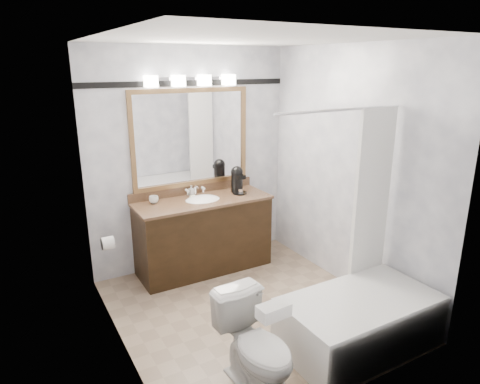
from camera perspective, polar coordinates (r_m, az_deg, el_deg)
name	(u,v)px	position (r m, az deg, el deg)	size (l,w,h in m)	color
room	(249,187)	(3.81, 1.27, 0.69)	(2.42, 2.62, 2.52)	gray
vanity	(203,233)	(4.93, -4.90, -5.50)	(1.53, 0.58, 0.97)	black
mirror	(191,138)	(4.88, -6.53, 7.15)	(1.40, 0.04, 1.10)	olive
vanity_light_bar	(191,80)	(4.76, -6.52, 14.59)	(1.02, 0.14, 0.12)	silver
accent_stripe	(189,83)	(4.82, -6.83, 14.21)	(2.40, 0.01, 0.06)	black
bathtub	(359,314)	(3.88, 15.65, -15.36)	(1.30, 0.75, 1.96)	white
tp_roll	(108,243)	(4.20, -17.23, -6.52)	(0.12, 0.12, 0.11)	white
toilet	(257,346)	(3.27, 2.26, -19.84)	(0.40, 0.70, 0.71)	white
tissue_box	(274,311)	(2.91, 4.51, -15.52)	(0.22, 0.12, 0.09)	white
coffee_maker	(237,179)	(4.97, -0.37, 1.72)	(0.16, 0.21, 0.32)	black
cup_left	(154,200)	(4.73, -11.43, -1.00)	(0.10, 0.10, 0.08)	white
soap_bottle_a	(191,190)	(4.94, -6.52, 0.23)	(0.05, 0.05, 0.11)	white
soap_bar	(193,197)	(4.87, -6.29, -0.61)	(0.07, 0.04, 0.02)	beige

